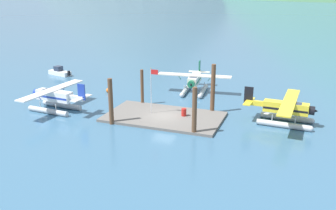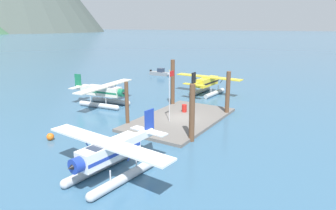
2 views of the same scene
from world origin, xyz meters
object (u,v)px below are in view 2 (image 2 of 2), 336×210
at_px(seaplane_white_port_aft, 110,156).
at_px(seaplane_cream_bow_centre, 104,94).
at_px(fuel_drum, 184,108).
at_px(seaplane_yellow_stbd_fwd, 207,84).
at_px(flagpole, 170,89).
at_px(mooring_buoy, 50,137).
at_px(boat_grey_open_east, 160,73).

height_order(seaplane_white_port_aft, seaplane_cream_bow_centre, same).
relative_size(fuel_drum, seaplane_yellow_stbd_fwd, 0.08).
height_order(flagpole, seaplane_cream_bow_centre, flagpole).
bearing_deg(seaplane_white_port_aft, seaplane_cream_bow_centre, 44.46).
relative_size(seaplane_yellow_stbd_fwd, seaplane_white_port_aft, 1.00).
relative_size(mooring_buoy, seaplane_white_port_aft, 0.06).
bearing_deg(boat_grey_open_east, seaplane_white_port_aft, -151.45).
distance_m(fuel_drum, seaplane_white_port_aft, 15.99).
height_order(flagpole, mooring_buoy, flagpole).
relative_size(flagpole, seaplane_cream_bow_centre, 0.52).
bearing_deg(seaplane_yellow_stbd_fwd, boat_grey_open_east, 54.68).
xyz_separation_m(mooring_buoy, seaplane_white_port_aft, (-2.24, -9.29, 1.25)).
height_order(seaplane_yellow_stbd_fwd, boat_grey_open_east, seaplane_yellow_stbd_fwd).
distance_m(flagpole, seaplane_cream_bow_centre, 11.45).
relative_size(seaplane_white_port_aft, seaplane_cream_bow_centre, 1.00).
height_order(mooring_buoy, boat_grey_open_east, boat_grey_open_east).
xyz_separation_m(fuel_drum, seaplane_white_port_aft, (-15.71, -2.84, 0.84)).
height_order(seaplane_cream_bow_centre, boat_grey_open_east, seaplane_cream_bow_centre).
relative_size(seaplane_white_port_aft, boat_grey_open_east, 2.14).
relative_size(flagpole, seaplane_yellow_stbd_fwd, 0.52).
relative_size(seaplane_yellow_stbd_fwd, boat_grey_open_east, 2.14).
distance_m(fuel_drum, mooring_buoy, 14.94).
relative_size(mooring_buoy, seaplane_cream_bow_centre, 0.06).
distance_m(fuel_drum, seaplane_cream_bow_centre, 10.93).
height_order(seaplane_yellow_stbd_fwd, seaplane_cream_bow_centre, same).
relative_size(mooring_buoy, boat_grey_open_east, 0.14).
height_order(mooring_buoy, seaplane_white_port_aft, seaplane_white_port_aft).
bearing_deg(fuel_drum, seaplane_cream_bow_centre, 99.96).
relative_size(fuel_drum, mooring_buoy, 1.33).
xyz_separation_m(seaplane_yellow_stbd_fwd, boat_grey_open_east, (11.11, 15.68, -1.09)).
relative_size(flagpole, mooring_buoy, 8.24).
xyz_separation_m(seaplane_yellow_stbd_fwd, seaplane_white_port_aft, (-26.82, -4.96, 0.00)).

